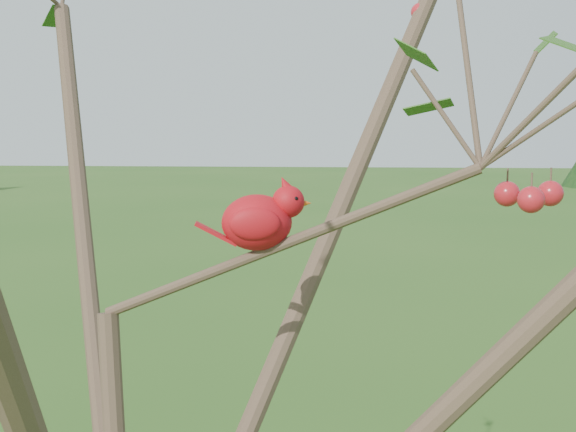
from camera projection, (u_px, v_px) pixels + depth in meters
The scene contains 3 objects.
crabapple_tree at pixel (126, 222), 1.06m from camera, with size 2.35×2.05×2.95m.
cardinal at pixel (261, 219), 1.15m from camera, with size 0.19×0.11×0.13m.
distant_trees at pixel (301, 148), 23.84m from camera, with size 40.74×11.66×3.47m.
Camera 1 is at (0.35, -1.06, 2.26)m, focal length 45.00 mm.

